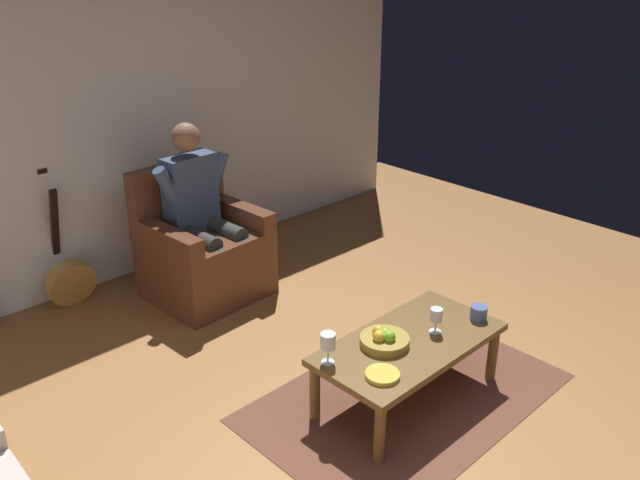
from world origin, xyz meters
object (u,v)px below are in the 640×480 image
object	(u,v)px
wine_glass_far	(328,343)
candle_jar	(479,313)
decorative_dish	(382,375)
guitar	(70,277)
coffee_table	(409,348)
armchair	(202,252)
fruit_bowl	(384,339)
person_seated	(201,208)
wine_glass_near	(436,317)

from	to	relation	value
wine_glass_far	candle_jar	distance (m)	1.01
decorative_dish	guitar	bearing A→B (deg)	-77.81
coffee_table	guitar	size ratio (longest dim) A/B	1.11
armchair	guitar	world-z (taller)	guitar
armchair	coffee_table	bearing A→B (deg)	89.89
wine_glass_far	armchair	bearing A→B (deg)	-102.27
guitar	fruit_bowl	xyz separation A→B (m)	(-0.78, 2.34, 0.21)
person_seated	guitar	distance (m)	1.08
wine_glass_near	wine_glass_far	xyz separation A→B (m)	(0.66, -0.20, 0.02)
candle_jar	fruit_bowl	bearing A→B (deg)	-17.83
armchair	decorative_dish	xyz separation A→B (m)	(0.26, 2.01, 0.07)
armchair	person_seated	xyz separation A→B (m)	(-0.00, 0.02, 0.36)
armchair	candle_jar	distance (m)	2.10
decorative_dish	candle_jar	distance (m)	0.85
coffee_table	candle_jar	bearing A→B (deg)	164.80
person_seated	wine_glass_far	distance (m)	1.76
guitar	coffee_table	bearing A→B (deg)	110.83
wine_glass_near	wine_glass_far	distance (m)	0.69
coffee_table	wine_glass_near	distance (m)	0.24
guitar	wine_glass_near	size ratio (longest dim) A/B	6.69
coffee_table	decorative_dish	xyz separation A→B (m)	(0.37, 0.12, 0.06)
candle_jar	wine_glass_far	bearing A→B (deg)	-16.94
armchair	wine_glass_far	size ratio (longest dim) A/B	5.48
wine_glass_far	decorative_dish	bearing A→B (deg)	111.71
guitar	candle_jar	world-z (taller)	guitar
person_seated	wine_glass_far	world-z (taller)	person_seated
guitar	armchair	bearing A→B (deg)	147.18
fruit_bowl	guitar	bearing A→B (deg)	-71.65
wine_glass_far	fruit_bowl	world-z (taller)	wine_glass_far
coffee_table	wine_glass_near	size ratio (longest dim) A/B	7.43
coffee_table	decorative_dish	world-z (taller)	decorative_dish
coffee_table	candle_jar	size ratio (longest dim) A/B	11.34
coffee_table	wine_glass_near	xyz separation A→B (m)	(-0.18, 0.04, 0.15)
armchair	decorative_dish	bearing A→B (deg)	79.21
guitar	wine_glass_far	xyz separation A→B (m)	(-0.43, 2.25, 0.29)
wine_glass_near	fruit_bowl	world-z (taller)	wine_glass_near
armchair	person_seated	bearing A→B (deg)	90.00
fruit_bowl	decorative_dish	xyz separation A→B (m)	(0.23, 0.19, -0.03)
armchair	person_seated	size ratio (longest dim) A/B	0.75
person_seated	wine_glass_near	xyz separation A→B (m)	(-0.28, 1.91, -0.20)
fruit_bowl	candle_jar	distance (m)	0.65
candle_jar	armchair	bearing A→B (deg)	-73.79
wine_glass_near	guitar	bearing A→B (deg)	-65.96
guitar	wine_glass_far	size ratio (longest dim) A/B	5.73
wine_glass_far	candle_jar	bearing A→B (deg)	163.06
person_seated	wine_glass_near	distance (m)	1.94
armchair	guitar	distance (m)	0.97
guitar	wine_glass_near	bearing A→B (deg)	114.04
fruit_bowl	armchair	bearing A→B (deg)	-91.00
coffee_table	wine_glass_near	bearing A→B (deg)	166.67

